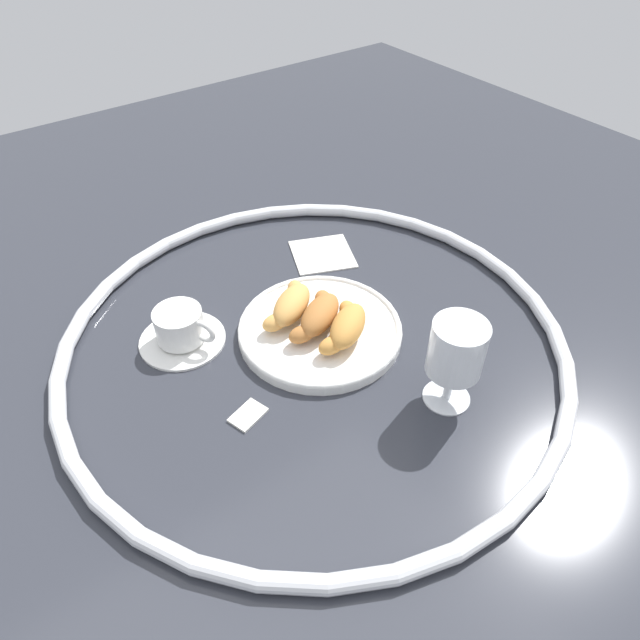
# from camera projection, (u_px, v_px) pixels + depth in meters

# --- Properties ---
(ground_plane) EXTENTS (2.20, 2.20, 0.00)m
(ground_plane) POSITION_uv_depth(u_px,v_px,m) (314.00, 344.00, 0.91)
(ground_plane) COLOR #2D3038
(table_chrome_rim) EXTENTS (0.79, 0.79, 0.02)m
(table_chrome_rim) POSITION_uv_depth(u_px,v_px,m) (314.00, 338.00, 0.90)
(table_chrome_rim) COLOR silver
(table_chrome_rim) RESTS_ON ground_plane
(pastry_plate) EXTENTS (0.26, 0.26, 0.02)m
(pastry_plate) POSITION_uv_depth(u_px,v_px,m) (320.00, 329.00, 0.92)
(pastry_plate) COLOR white
(pastry_plate) RESTS_ON ground_plane
(croissant_large) EXTENTS (0.12, 0.11, 0.04)m
(croissant_large) POSITION_uv_depth(u_px,v_px,m) (346.00, 326.00, 0.88)
(croissant_large) COLOR #CC893D
(croissant_large) RESTS_ON pastry_plate
(croissant_small) EXTENTS (0.12, 0.10, 0.04)m
(croissant_small) POSITION_uv_depth(u_px,v_px,m) (318.00, 315.00, 0.90)
(croissant_small) COLOR #AD6B33
(croissant_small) RESTS_ON pastry_plate
(croissant_extra) EXTENTS (0.12, 0.11, 0.04)m
(croissant_extra) POSITION_uv_depth(u_px,v_px,m) (292.00, 304.00, 0.92)
(croissant_extra) COLOR #D6994C
(croissant_extra) RESTS_ON pastry_plate
(coffee_cup_near) EXTENTS (0.14, 0.14, 0.06)m
(coffee_cup_near) POSITION_uv_depth(u_px,v_px,m) (181.00, 329.00, 0.90)
(coffee_cup_near) COLOR white
(coffee_cup_near) RESTS_ON ground_plane
(juice_glass_left) EXTENTS (0.08, 0.08, 0.14)m
(juice_glass_left) POSITION_uv_depth(u_px,v_px,m) (456.00, 352.00, 0.76)
(juice_glass_left) COLOR white
(juice_glass_left) RESTS_ON ground_plane
(sugar_packet) EXTENTS (0.06, 0.05, 0.01)m
(sugar_packet) POSITION_uv_depth(u_px,v_px,m) (248.00, 414.00, 0.80)
(sugar_packet) COLOR white
(sugar_packet) RESTS_ON ground_plane
(folded_napkin) EXTENTS (0.14, 0.14, 0.01)m
(folded_napkin) POSITION_uv_depth(u_px,v_px,m) (322.00, 254.00, 1.08)
(folded_napkin) COLOR silver
(folded_napkin) RESTS_ON ground_plane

